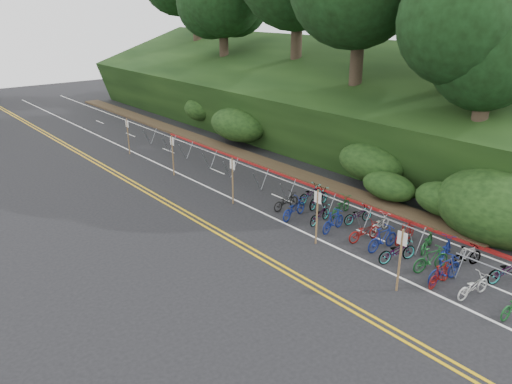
% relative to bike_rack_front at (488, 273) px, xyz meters
% --- Properties ---
extents(ground, '(120.00, 120.00, 0.00)m').
position_rel_bike_rack_front_xyz_m(ground, '(-2.56, 1.63, -0.77)').
color(ground, black).
rests_on(ground, ground).
extents(road_markings, '(7.47, 80.00, 0.01)m').
position_rel_bike_rack_front_xyz_m(road_markings, '(-1.93, 11.73, -0.76)').
color(road_markings, gold).
rests_on(road_markings, ground).
extents(red_curb, '(0.25, 28.00, 0.10)m').
position_rel_bike_rack_front_xyz_m(red_curb, '(3.14, 13.63, -0.72)').
color(red_curb, maroon).
rests_on(red_curb, ground).
extents(embankment, '(14.30, 48.14, 9.11)m').
position_rel_bike_rack_front_xyz_m(embankment, '(10.40, 20.67, 1.80)').
color(embankment, black).
rests_on(embankment, ground).
extents(bike_rack_front, '(1.09, 2.56, 1.06)m').
position_rel_bike_rack_front_xyz_m(bike_rack_front, '(0.00, 0.00, 0.00)').
color(bike_rack_front, gray).
rests_on(bike_rack_front, ground).
extents(bike_racks_rest, '(1.14, 23.00, 1.17)m').
position_rel_bike_rack_front_xyz_m(bike_racks_rest, '(0.44, 14.63, 0.09)').
color(bike_racks_rest, gray).
rests_on(bike_racks_rest, ground).
extents(signpost_near, '(0.08, 0.40, 2.44)m').
position_rel_bike_rack_front_xyz_m(signpost_near, '(-2.43, 2.08, 0.63)').
color(signpost_near, brown).
rests_on(signpost_near, ground).
extents(signposts_rest, '(0.08, 18.40, 2.50)m').
position_rel_bike_rack_front_xyz_m(signposts_rest, '(-1.96, 15.63, 0.66)').
color(signposts_rest, brown).
rests_on(signposts_rest, ground).
extents(bike_front, '(0.47, 1.50, 0.90)m').
position_rel_bike_rack_front_xyz_m(bike_front, '(-0.91, 1.31, -0.32)').
color(bike_front, maroon).
rests_on(bike_front, ground).
extents(bike_valet, '(3.20, 13.38, 1.09)m').
position_rel_bike_rack_front_xyz_m(bike_valet, '(0.37, 4.69, -0.30)').
color(bike_valet, '#144C1E').
rests_on(bike_valet, ground).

